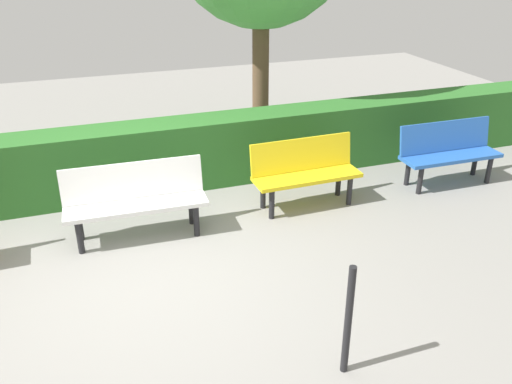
# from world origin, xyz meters

# --- Properties ---
(ground_plane) EXTENTS (18.10, 18.10, 0.00)m
(ground_plane) POSITION_xyz_m (0.00, 0.00, 0.00)
(ground_plane) COLOR gray
(bench_blue) EXTENTS (1.43, 0.48, 0.86)m
(bench_blue) POSITION_xyz_m (-4.34, -0.94, 0.48)
(bench_blue) COLOR blue
(bench_blue) RESTS_ON ground_plane
(bench_yellow) EXTENTS (1.39, 0.48, 0.86)m
(bench_yellow) POSITION_xyz_m (-2.17, -0.97, 0.48)
(bench_yellow) COLOR yellow
(bench_yellow) RESTS_ON ground_plane
(bench_white) EXTENTS (1.62, 0.51, 0.86)m
(bench_white) POSITION_xyz_m (-0.02, -0.88, 0.48)
(bench_white) COLOR white
(bench_white) RESTS_ON ground_plane
(hedge_row) EXTENTS (14.10, 0.58, 0.94)m
(hedge_row) POSITION_xyz_m (-0.99, -2.06, 0.47)
(hedge_row) COLOR #2D6B28
(hedge_row) RESTS_ON ground_plane
(railing_post_mid) EXTENTS (0.06, 0.06, 1.00)m
(railing_post_mid) POSITION_xyz_m (-1.27, 1.87, 0.50)
(railing_post_mid) COLOR black
(railing_post_mid) RESTS_ON ground_plane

